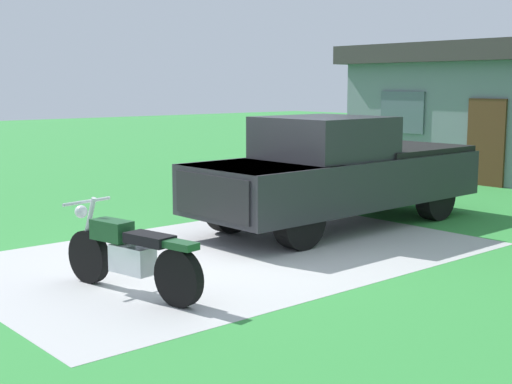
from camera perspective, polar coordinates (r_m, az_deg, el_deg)
ground_plane at (r=10.35m, az=-1.92°, el=-4.98°), size 80.00×80.00×0.00m
driveway_pad at (r=10.35m, az=-1.92°, el=-4.96°), size 4.69×7.39×0.01m
motorcycle at (r=8.44m, az=-10.07°, el=-4.94°), size 2.19×0.77×1.09m
pickup_truck at (r=12.38m, az=6.83°, el=1.69°), size 2.10×5.66×1.90m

